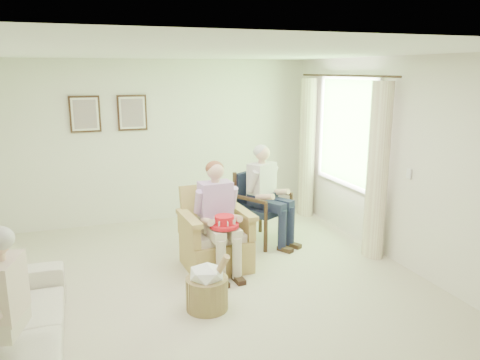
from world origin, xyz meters
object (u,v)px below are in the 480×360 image
Objects in this scene: sofa at (10,327)px; person_dark at (265,188)px; wicker_armchair at (215,242)px; person_wicker at (218,210)px; red_hat at (224,223)px; wood_armchair at (261,203)px; hatbox at (207,286)px.

sofa is 1.55× the size of person_dark.
person_wicker reaches higher than wicker_armchair.
red_hat is (0.02, -0.21, -0.09)m from person_wicker.
wicker_armchair is 0.73× the size of person_dark.
wood_armchair reaches higher than sofa.
wood_armchair reaches higher than hatbox.
person_dark is 1.26m from red_hat.
person_wicker is at bearing 94.27° from red_hat.
wood_armchair is 0.31m from person_dark.
sofa is at bearing -156.15° from red_hat.
wicker_armchair is at bearing -171.65° from wood_armchair.
red_hat is at bearing -89.13° from person_wicker.
wicker_armchair is 2.56m from sofa.
person_dark is at bearing 50.46° from hatbox.
hatbox is at bearing -114.35° from wicker_armchair.
red_hat is (0.02, -0.34, 0.36)m from wicker_armchair.
wood_armchair reaches higher than red_hat.
wicker_armchair is at bearing 86.60° from person_wicker.
hatbox is (-1.29, -1.56, -0.57)m from person_dark.
wood_armchair is at bearing -56.72° from sofa.
person_wicker is (2.20, 1.18, 0.47)m from sofa.
sofa is 2.54m from person_wicker.
sofa is at bearing -155.06° from person_wicker.
person_dark is at bearing -58.93° from sofa.
wicker_armchair is at bearing -178.76° from person_dark.
sofa is at bearing -170.40° from hatbox.
wicker_armchair reaches higher than wood_armchair.
wicker_armchair is 0.50m from red_hat.
red_hat is at bearing -90.81° from wicker_armchair.
wicker_armchair is 0.48m from person_wicker.
hatbox is (-0.40, -0.67, -0.43)m from red_hat.
sofa is (-3.10, -2.03, -0.24)m from wood_armchair.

